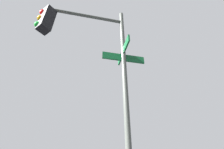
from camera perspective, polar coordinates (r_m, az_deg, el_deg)
name	(u,v)px	position (r m, az deg, el deg)	size (l,w,h in m)	color
traffic_signal_near	(86,51)	(3.60, -10.25, 9.32)	(2.00, 2.13, 5.74)	#474C47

